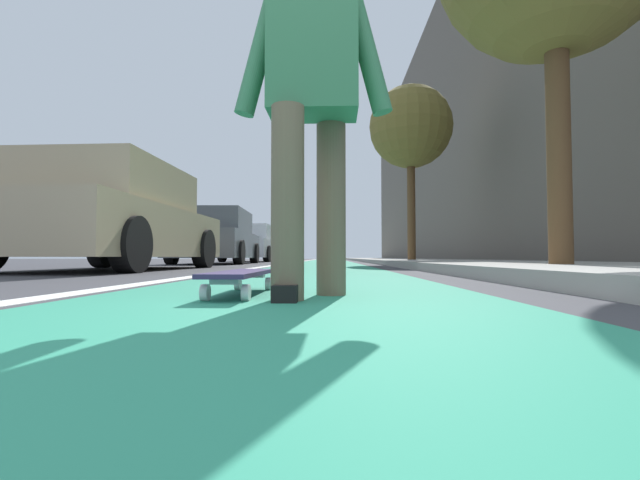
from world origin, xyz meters
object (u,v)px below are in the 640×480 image
parked_car_mid (217,239)px  parked_car_far (253,245)px  skateboard (241,275)px  traffic_light (294,194)px  street_tree_mid (411,128)px  parked_car_near (113,220)px  skater_person (312,90)px

parked_car_mid → parked_car_far: bearing=1.1°
skateboard → traffic_light: size_ratio=0.19×
street_tree_mid → traffic_light: bearing=32.5°
skateboard → parked_car_near: bearing=33.8°
skateboard → parked_car_near: 4.89m
traffic_light → street_tree_mid: bearing=-147.5°
street_tree_mid → skateboard: bearing=165.4°
skateboard → parked_car_mid: size_ratio=0.20×
skater_person → parked_car_far: size_ratio=0.36×
skater_person → traffic_light: traffic_light is taller
skater_person → street_tree_mid: 11.57m
parked_car_far → traffic_light: traffic_light is taller
skateboard → street_tree_mid: street_tree_mid is taller
street_tree_mid → skater_person: bearing=167.3°
skater_person → parked_car_far: (15.88, 3.16, -0.23)m
skater_person → traffic_light: size_ratio=0.38×
skateboard → parked_car_near: parked_car_near is taller
skateboard → parked_car_far: (15.73, 2.82, 0.61)m
skater_person → parked_car_mid: 10.36m
parked_car_near → parked_car_mid: (5.71, 0.01, -0.02)m
parked_car_near → parked_car_mid: size_ratio=0.98×
street_tree_mid → parked_car_near: bearing=140.7°
parked_car_far → street_tree_mid: street_tree_mid is taller
parked_car_mid → traffic_light: traffic_light is taller
parked_car_far → parked_car_near: bearing=-179.4°
parked_car_far → street_tree_mid: (-5.01, -5.61, 3.32)m
parked_car_far → traffic_light: size_ratio=1.06×
skateboard → traffic_light: 17.36m
parked_car_far → street_tree_mid: 8.22m
skateboard → parked_car_far: parked_car_far is taller
parked_car_mid → street_tree_mid: bearing=-79.8°
skater_person → traffic_light: 17.41m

